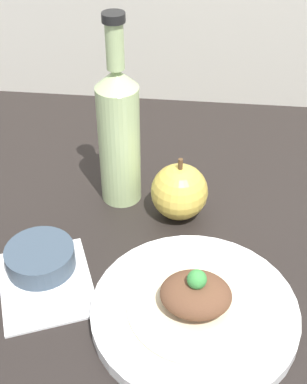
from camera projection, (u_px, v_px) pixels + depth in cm
name	position (u px, v px, depth cm)	size (l,w,h in cm)	color
ground_plane	(184.00, 298.00, 73.84)	(180.00, 110.00, 4.00)	black
plate	(195.00, 311.00, 67.99)	(26.51, 26.51, 2.36)	white
plated_food	(196.00, 297.00, 66.38)	(17.33, 17.33, 6.40)	beige
cider_bottle	(119.00, 133.00, 80.59)	(6.41, 6.41, 30.52)	#B7D18E
apple	(179.00, 192.00, 81.95)	(8.81, 8.81, 10.50)	gold
napkin	(46.00, 283.00, 72.78)	(16.93, 18.33, 0.80)	white
dipping_bowl	(41.00, 259.00, 74.41)	(9.66, 9.66, 3.60)	#384756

